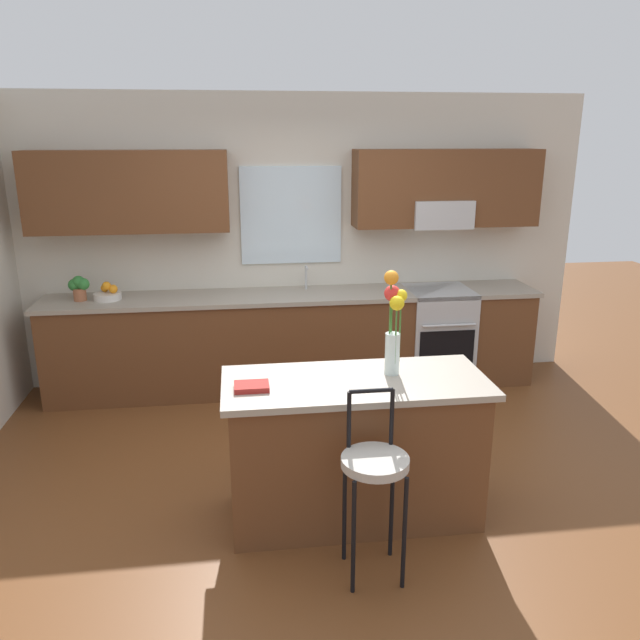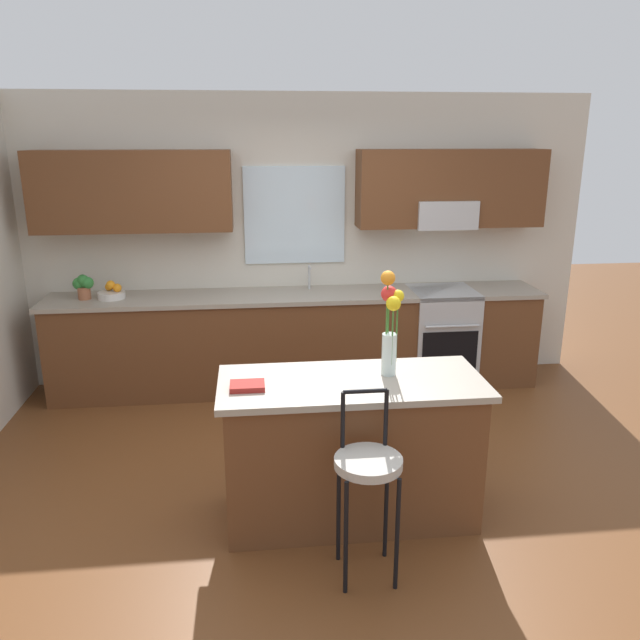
{
  "view_description": "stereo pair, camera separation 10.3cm",
  "coord_description": "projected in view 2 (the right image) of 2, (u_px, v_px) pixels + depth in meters",
  "views": [
    {
      "loc": [
        -0.52,
        -3.87,
        2.33
      ],
      "look_at": [
        0.08,
        0.55,
        1.0
      ],
      "focal_mm": 35.04,
      "sensor_mm": 36.0,
      "label": 1
    },
    {
      "loc": [
        -0.42,
        -3.88,
        2.33
      ],
      "look_at": [
        0.08,
        0.55,
        1.0
      ],
      "focal_mm": 35.04,
      "sensor_mm": 36.0,
      "label": 2
    }
  ],
  "objects": [
    {
      "name": "ground_plane",
      "position": [
        318.0,
        478.0,
        4.4
      ],
      "size": [
        14.0,
        14.0,
        0.0
      ],
      "primitive_type": "plane",
      "color": "brown"
    },
    {
      "name": "fruit_bowl_oranges",
      "position": [
        112.0,
        293.0,
        5.57
      ],
      "size": [
        0.24,
        0.24,
        0.16
      ],
      "color": "silver",
      "rests_on": "counter_run"
    },
    {
      "name": "back_wall_assembly",
      "position": [
        298.0,
        225.0,
        5.87
      ],
      "size": [
        5.6,
        0.5,
        2.7
      ],
      "color": "beige",
      "rests_on": "ground"
    },
    {
      "name": "sink_faucet",
      "position": [
        309.0,
        275.0,
        5.87
      ],
      "size": [
        0.02,
        0.13,
        0.23
      ],
      "color": "#B7BABC",
      "rests_on": "counter_run"
    },
    {
      "name": "counter_run",
      "position": [
        298.0,
        340.0,
        5.89
      ],
      "size": [
        4.56,
        0.64,
        0.92
      ],
      "color": "brown",
      "rests_on": "ground"
    },
    {
      "name": "oven_range",
      "position": [
        440.0,
        336.0,
        6.02
      ],
      "size": [
        0.6,
        0.64,
        0.92
      ],
      "color": "#B7BABC",
      "rests_on": "ground"
    },
    {
      "name": "cookbook",
      "position": [
        247.0,
        386.0,
        3.6
      ],
      "size": [
        0.2,
        0.15,
        0.03
      ],
      "primitive_type": "cube",
      "color": "maroon",
      "rests_on": "kitchen_island"
    },
    {
      "name": "kitchen_island",
      "position": [
        351.0,
        449.0,
        3.86
      ],
      "size": [
        1.59,
        0.69,
        0.92
      ],
      "color": "brown",
      "rests_on": "ground"
    },
    {
      "name": "bar_stool_near",
      "position": [
        368.0,
        470.0,
        3.28
      ],
      "size": [
        0.36,
        0.36,
        1.04
      ],
      "color": "black",
      "rests_on": "ground"
    },
    {
      "name": "flower_vase",
      "position": [
        390.0,
        321.0,
        3.72
      ],
      "size": [
        0.14,
        0.16,
        0.65
      ],
      "color": "silver",
      "rests_on": "kitchen_island"
    },
    {
      "name": "potted_plant_small",
      "position": [
        83.0,
        285.0,
        5.52
      ],
      "size": [
        0.19,
        0.13,
        0.22
      ],
      "color": "#9E5B3D",
      "rests_on": "counter_run"
    }
  ]
}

